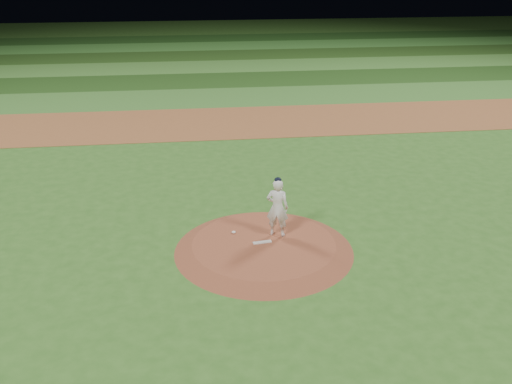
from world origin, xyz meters
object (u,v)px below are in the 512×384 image
at_px(pitching_rubber, 262,242).
at_px(pitcher_on_mound, 277,207).
at_px(pitchers_mound, 264,247).
at_px(rosin_bag, 234,232).

relative_size(pitching_rubber, pitcher_on_mound, 0.30).
relative_size(pitchers_mound, pitcher_on_mound, 2.82).
height_order(pitching_rubber, rosin_bag, rosin_bag).
xyz_separation_m(pitchers_mound, rosin_bag, (-0.86, 0.77, 0.16)).
distance_m(pitchers_mound, pitcher_on_mound, 1.28).
bearing_deg(rosin_bag, pitchers_mound, -41.62).
bearing_deg(rosin_bag, pitching_rubber, -41.77).
relative_size(pitchers_mound, rosin_bag, 42.03).
xyz_separation_m(pitchers_mound, pitching_rubber, (-0.05, 0.04, 0.14)).
xyz_separation_m(rosin_bag, pitcher_on_mound, (1.34, -0.28, 0.92)).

